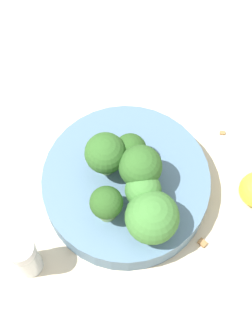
{
  "coord_description": "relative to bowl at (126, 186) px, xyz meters",
  "views": [
    {
      "loc": [
        0.19,
        -0.13,
        0.59
      ],
      "look_at": [
        0.0,
        0.0,
        0.07
      ],
      "focal_mm": 60.0,
      "sensor_mm": 36.0,
      "label": 1
    }
  ],
  "objects": [
    {
      "name": "bowl",
      "position": [
        0.0,
        0.0,
        0.0
      ],
      "size": [
        0.18,
        0.18,
        0.04
      ],
      "primitive_type": "cylinder",
      "color": "slate",
      "rests_on": "ground_plane"
    },
    {
      "name": "pepper_shaker",
      "position": [
        0.01,
        -0.13,
        0.02
      ],
      "size": [
        0.03,
        0.03,
        0.07
      ],
      "color": "#B2B7BC",
      "rests_on": "ground_plane"
    },
    {
      "name": "broccoli_floret_1",
      "position": [
        0.02,
        -0.04,
        0.05
      ],
      "size": [
        0.03,
        0.03,
        0.05
      ],
      "color": "#7A9E5B",
      "rests_on": "bowl"
    },
    {
      "name": "almond_crumb_1",
      "position": [
        0.01,
        0.14,
        -0.01
      ],
      "size": [
        0.01,
        0.01,
        0.01
      ],
      "primitive_type": "cube",
      "rotation": [
        0.0,
        0.0,
        0.86
      ],
      "color": "olive",
      "rests_on": "ground_plane"
    },
    {
      "name": "almond_crumb_0",
      "position": [
        0.1,
        0.03,
        -0.01
      ],
      "size": [
        0.01,
        0.01,
        0.01
      ],
      "primitive_type": "cube",
      "rotation": [
        0.0,
        0.0,
        3.32
      ],
      "color": "olive",
      "rests_on": "ground_plane"
    },
    {
      "name": "broccoli_floret_4",
      "position": [
        0.03,
        -0.0,
        0.05
      ],
      "size": [
        0.04,
        0.04,
        0.05
      ],
      "color": "#8EB770",
      "rests_on": "bowl"
    },
    {
      "name": "ground_plane",
      "position": [
        0.0,
        0.0,
        -0.02
      ],
      "size": [
        3.0,
        3.0,
        0.0
      ],
      "primitive_type": "plane",
      "color": "beige"
    },
    {
      "name": "broccoli_floret_2",
      "position": [
        0.06,
        -0.01,
        0.05
      ],
      "size": [
        0.06,
        0.06,
        0.06
      ],
      "color": "#84AD66",
      "rests_on": "bowl"
    },
    {
      "name": "broccoli_floret_3",
      "position": [
        -0.02,
        -0.01,
        0.05
      ],
      "size": [
        0.04,
        0.04,
        0.06
      ],
      "color": "#84AD66",
      "rests_on": "bowl"
    },
    {
      "name": "broccoli_floret_0",
      "position": [
        0.01,
        0.01,
        0.06
      ],
      "size": [
        0.04,
        0.04,
        0.06
      ],
      "color": "#7A9E5B",
      "rests_on": "bowl"
    },
    {
      "name": "broccoli_floret_5",
      "position": [
        -0.01,
        0.02,
        0.05
      ],
      "size": [
        0.03,
        0.03,
        0.05
      ],
      "color": "#84AD66",
      "rests_on": "bowl"
    }
  ]
}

